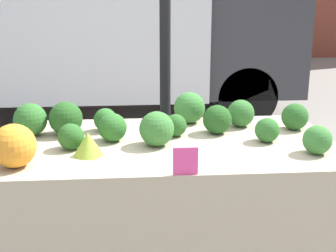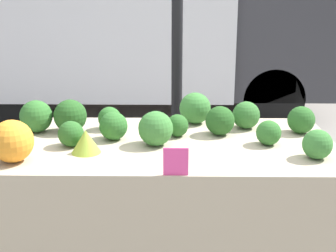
% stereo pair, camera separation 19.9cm
% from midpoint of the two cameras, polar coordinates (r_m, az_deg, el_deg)
% --- Properties ---
extents(tent_pole, '(0.07, 0.07, 2.23)m').
position_cam_midpoint_polar(tent_pole, '(2.99, 3.02, 8.00)').
color(tent_pole, black).
rests_on(tent_pole, ground_plane).
extents(parked_truck, '(4.65, 2.01, 2.46)m').
position_cam_midpoint_polar(parked_truck, '(6.05, -4.72, 14.17)').
color(parked_truck, silver).
rests_on(parked_truck, ground_plane).
extents(market_table, '(1.61, 0.86, 0.84)m').
position_cam_midpoint_polar(market_table, '(2.24, 2.53, -5.18)').
color(market_table, tan).
rests_on(market_table, ground_plane).
extents(orange_cauliflower, '(0.18, 0.18, 0.18)m').
position_cam_midpoint_polar(orange_cauliflower, '(2.06, -15.90, -1.84)').
color(orange_cauliflower, orange).
rests_on(orange_cauliflower, market_table).
extents(romanesco_head, '(0.13, 0.13, 0.11)m').
position_cam_midpoint_polar(romanesco_head, '(2.12, -7.35, -1.92)').
color(romanesco_head, '#93B238').
rests_on(romanesco_head, market_table).
extents(broccoli_head_0, '(0.15, 0.15, 0.15)m').
position_cam_midpoint_polar(broccoli_head_0, '(2.38, 8.75, 0.61)').
color(broccoli_head_0, '#23511E').
rests_on(broccoli_head_0, market_table).
extents(broccoli_head_1, '(0.12, 0.12, 0.12)m').
position_cam_midpoint_polar(broccoli_head_1, '(2.21, -9.25, -0.99)').
color(broccoli_head_1, '#285B23').
rests_on(broccoli_head_1, market_table).
extents(broccoli_head_2, '(0.12, 0.12, 0.12)m').
position_cam_midpoint_polar(broccoli_head_2, '(2.45, -4.86, 0.92)').
color(broccoli_head_2, '#2D6628').
rests_on(broccoli_head_2, market_table).
extents(broccoli_head_3, '(0.17, 0.17, 0.17)m').
position_cam_midpoint_polar(broccoli_head_3, '(2.19, 1.08, -0.34)').
color(broccoli_head_3, '#387533').
rests_on(broccoli_head_3, market_table).
extents(broccoli_head_4, '(0.14, 0.14, 0.14)m').
position_cam_midpoint_polar(broccoli_head_4, '(2.50, 18.14, 0.68)').
color(broccoli_head_4, '#285B23').
rests_on(broccoli_head_4, market_table).
extents(broccoli_head_5, '(0.17, 0.17, 0.17)m').
position_cam_midpoint_polar(broccoli_head_5, '(2.46, -13.59, 1.12)').
color(broccoli_head_5, '#2D6628').
rests_on(broccoli_head_5, market_table).
extents(broccoli_head_6, '(0.15, 0.15, 0.15)m').
position_cam_midpoint_polar(broccoli_head_6, '(2.51, 11.75, 1.28)').
color(broccoli_head_6, '#336B2D').
rests_on(broccoli_head_6, market_table).
extents(broccoli_head_7, '(0.17, 0.17, 0.17)m').
position_cam_midpoint_polar(broccoli_head_7, '(2.56, 5.55, 2.15)').
color(broccoli_head_7, '#387533').
rests_on(broccoli_head_7, market_table).
extents(broccoli_head_8, '(0.13, 0.13, 0.13)m').
position_cam_midpoint_polar(broccoli_head_8, '(2.16, 20.30, -2.15)').
color(broccoli_head_8, '#387533').
rests_on(broccoli_head_8, market_table).
extents(broccoli_head_9, '(0.12, 0.12, 0.12)m').
position_cam_midpoint_polar(broccoli_head_9, '(2.28, 14.63, -0.84)').
color(broccoli_head_9, '#2D6628').
rests_on(broccoli_head_9, market_table).
extents(broccoli_head_10, '(0.11, 0.11, 0.11)m').
position_cam_midpoint_polar(broccoli_head_10, '(2.34, 3.58, 0.03)').
color(broccoli_head_10, '#285B23').
rests_on(broccoli_head_10, market_table).
extents(broccoli_head_11, '(0.17, 0.17, 0.17)m').
position_cam_midpoint_polar(broccoli_head_11, '(2.43, -9.56, 1.19)').
color(broccoli_head_11, '#23511E').
rests_on(broccoli_head_11, market_table).
extents(broccoli_head_12, '(0.14, 0.14, 0.14)m').
position_cam_midpoint_polar(broccoli_head_12, '(2.28, -4.20, -0.03)').
color(broccoli_head_12, '#2D6628').
rests_on(broccoli_head_12, market_table).
extents(price_sign, '(0.10, 0.01, 0.11)m').
position_cam_midpoint_polar(price_sign, '(1.86, 4.04, -4.41)').
color(price_sign, '#EF4793').
rests_on(price_sign, market_table).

